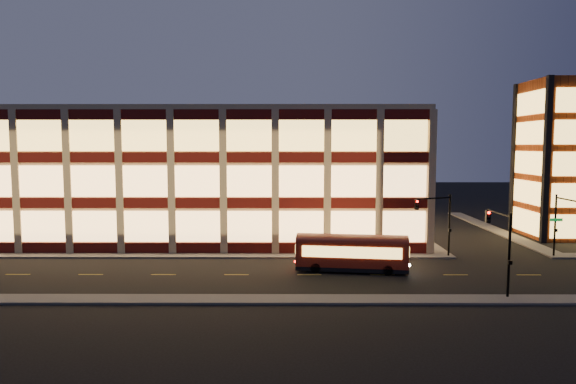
{
  "coord_description": "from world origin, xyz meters",
  "views": [
    {
      "loc": [
        8.41,
        -47.28,
        10.6
      ],
      "look_at": [
        8.19,
        8.0,
        5.55
      ],
      "focal_mm": 32.0,
      "sensor_mm": 36.0,
      "label": 1
    }
  ],
  "objects": [
    {
      "name": "sidewalk_near",
      "position": [
        0.0,
        -13.0,
        0.07
      ],
      "size": [
        100.0,
        2.0,
        0.15
      ],
      "primitive_type": "cube",
      "color": "#514F4C",
      "rests_on": "ground"
    },
    {
      "name": "sidewalk_office_south",
      "position": [
        -3.0,
        1.0,
        0.07
      ],
      "size": [
        54.0,
        2.0,
        0.15
      ],
      "primitive_type": "cube",
      "color": "#514F4C",
      "rests_on": "ground"
    },
    {
      "name": "trolley_bus",
      "position": [
        13.61,
        -4.74,
        1.74
      ],
      "size": [
        9.49,
        3.54,
        3.14
      ],
      "rotation": [
        0.0,
        0.0,
        -0.13
      ],
      "color": "maroon",
      "rests_on": "ground"
    },
    {
      "name": "ground",
      "position": [
        0.0,
        0.0,
        0.0
      ],
      "size": [
        200.0,
        200.0,
        0.0
      ],
      "primitive_type": "plane",
      "color": "black",
      "rests_on": "ground"
    },
    {
      "name": "traffic_signal_far",
      "position": [
        22.21,
        0.24,
        4.11
      ],
      "size": [
        3.79,
        1.87,
        6.0
      ],
      "color": "black",
      "rests_on": "ground"
    },
    {
      "name": "office_building",
      "position": [
        -2.91,
        16.91,
        7.25
      ],
      "size": [
        50.45,
        30.45,
        14.5
      ],
      "color": "tan",
      "rests_on": "ground"
    },
    {
      "name": "stair_tower",
      "position": [
        39.95,
        11.95,
        8.99
      ],
      "size": [
        8.6,
        8.6,
        18.0
      ],
      "color": "#8C3814",
      "rests_on": "ground"
    },
    {
      "name": "traffic_signal_near",
      "position": [
        23.5,
        -11.03,
        4.13
      ],
      "size": [
        0.32,
        4.45,
        6.0
      ],
      "color": "black",
      "rests_on": "ground"
    },
    {
      "name": "sidewalk_office_east",
      "position": [
        23.0,
        17.0,
        0.07
      ],
      "size": [
        2.0,
        30.0,
        0.15
      ],
      "primitive_type": "cube",
      "color": "#514F4C",
      "rests_on": "ground"
    },
    {
      "name": "traffic_signal_right",
      "position": [
        33.5,
        -0.62,
        4.1
      ],
      "size": [
        1.2,
        4.37,
        6.0
      ],
      "color": "black",
      "rests_on": "ground"
    },
    {
      "name": "sidewalk_tower_west",
      "position": [
        34.0,
        17.0,
        0.07
      ],
      "size": [
        2.0,
        30.0,
        0.15
      ],
      "primitive_type": "cube",
      "color": "#514F4C",
      "rests_on": "ground"
    }
  ]
}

